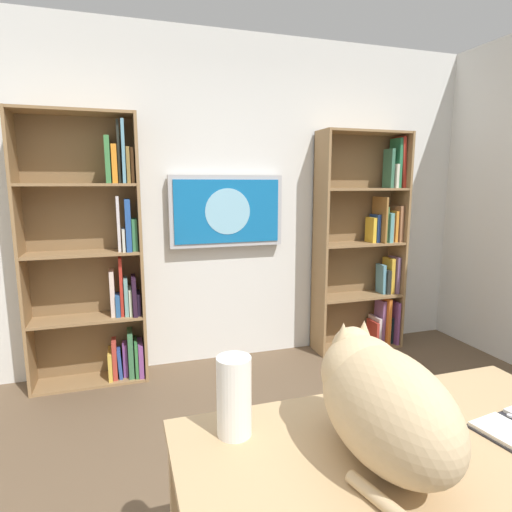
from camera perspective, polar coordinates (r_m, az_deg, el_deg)
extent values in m
cube|color=silver|center=(3.58, -3.59, 7.24)|extent=(4.52, 0.06, 2.70)
cube|color=#937047|center=(4.11, 18.67, 1.83)|extent=(0.02, 0.28, 1.95)
cube|color=#937047|center=(3.70, 8.65, 1.39)|extent=(0.02, 0.28, 1.95)
cube|color=brown|center=(4.00, 12.93, 1.89)|extent=(0.82, 0.01, 1.95)
cube|color=#937047|center=(4.13, 13.36, -11.73)|extent=(0.77, 0.27, 0.02)
cube|color=#937047|center=(3.98, 13.64, -5.26)|extent=(0.77, 0.27, 0.02)
cube|color=#937047|center=(3.89, 13.93, 1.63)|extent=(0.77, 0.27, 0.02)
cube|color=#937047|center=(3.85, 14.23, 8.75)|extent=(0.77, 0.27, 0.02)
cube|color=#937047|center=(3.87, 14.54, 15.90)|extent=(0.77, 0.27, 0.02)
cube|color=#7D437D|center=(4.24, 17.85, -8.34)|extent=(0.03, 0.23, 0.40)
cube|color=black|center=(4.26, 17.46, -9.36)|extent=(0.02, 0.14, 0.25)
cube|color=beige|center=(4.25, 17.13, -9.73)|extent=(0.03, 0.13, 0.20)
cube|color=orange|center=(4.19, 16.85, -8.23)|extent=(0.03, 0.21, 0.44)
cube|color=#825282|center=(4.18, 16.38, -8.46)|extent=(0.04, 0.15, 0.42)
cube|color=silver|center=(4.19, 15.75, -9.53)|extent=(0.03, 0.19, 0.25)
cube|color=#B5352A|center=(4.17, 15.50, -9.89)|extent=(0.03, 0.18, 0.22)
cube|color=slate|center=(4.13, 18.16, -2.39)|extent=(0.03, 0.15, 0.34)
cube|color=gold|center=(4.12, 17.48, -2.47)|extent=(0.04, 0.15, 0.33)
cube|color=#252724|center=(4.09, 17.08, -3.29)|extent=(0.04, 0.14, 0.22)
cube|color=#5C9AB2|center=(4.07, 16.54, -2.96)|extent=(0.04, 0.12, 0.27)
cube|color=#A36D49|center=(4.06, 18.43, 4.20)|extent=(0.04, 0.17, 0.32)
cube|color=orange|center=(4.03, 18.05, 3.86)|extent=(0.03, 0.13, 0.28)
cube|color=#A0613D|center=(4.03, 17.50, 3.40)|extent=(0.03, 0.14, 0.21)
cube|color=#5C9E9E|center=(4.01, 17.01, 3.77)|extent=(0.04, 0.23, 0.26)
cube|color=#41733F|center=(3.98, 16.69, 4.13)|extent=(0.04, 0.16, 0.32)
cube|color=#9E6E35|center=(3.95, 16.37, 4.75)|extent=(0.02, 0.23, 0.41)
cube|color=navy|center=(3.95, 15.76, 3.64)|extent=(0.03, 0.14, 0.25)
cube|color=yellow|center=(3.93, 15.26, 3.44)|extent=(0.03, 0.14, 0.22)
cube|color=#B22F23|center=(4.06, 18.79, 11.86)|extent=(0.05, 0.17, 0.45)
cube|color=#2B7449|center=(4.04, 18.36, 11.81)|extent=(0.03, 0.16, 0.43)
cube|color=silver|center=(4.01, 17.85, 10.24)|extent=(0.03, 0.20, 0.21)
cube|color=#396F53|center=(3.98, 17.50, 11.21)|extent=(0.03, 0.13, 0.34)
cube|color=#937047|center=(3.32, -15.33, 0.68)|extent=(0.02, 0.28, 2.01)
cube|color=#937047|center=(3.39, -29.19, -0.05)|extent=(0.02, 0.28, 2.01)
cube|color=brown|center=(3.46, -22.16, 0.66)|extent=(0.84, 0.01, 2.01)
cube|color=#937047|center=(3.62, -21.27, -15.40)|extent=(0.79, 0.27, 0.02)
cube|color=#937047|center=(3.44, -21.78, -7.87)|extent=(0.79, 0.27, 0.02)
cube|color=#937047|center=(3.33, -22.33, 0.31)|extent=(0.79, 0.27, 0.02)
cube|color=#937047|center=(3.29, -22.90, 8.88)|extent=(0.79, 0.27, 0.02)
cube|color=#937047|center=(3.32, -23.50, 17.45)|extent=(0.79, 0.27, 0.02)
cube|color=#86478E|center=(3.54, -15.33, -13.11)|extent=(0.04, 0.22, 0.26)
cube|color=#377C3F|center=(3.55, -15.89, -13.00)|extent=(0.02, 0.23, 0.27)
cube|color=#3A7148|center=(3.54, -16.59, -12.42)|extent=(0.04, 0.22, 0.35)
cube|color=#7F428D|center=(3.55, -17.27, -13.13)|extent=(0.03, 0.12, 0.26)
cube|color=#2D4C99|center=(3.54, -17.93, -13.57)|extent=(0.04, 0.14, 0.23)
cube|color=#B33B30|center=(3.53, -18.56, -13.01)|extent=(0.03, 0.15, 0.30)
cube|color=gold|center=(3.57, -19.08, -13.58)|extent=(0.03, 0.22, 0.21)
cube|color=black|center=(3.39, -15.57, -6.10)|extent=(0.02, 0.18, 0.17)
cube|color=#2A162A|center=(3.37, -16.14, -5.12)|extent=(0.03, 0.21, 0.30)
cube|color=beige|center=(3.40, -16.63, -5.81)|extent=(0.02, 0.20, 0.21)
cube|color=#6FA49E|center=(3.38, -17.15, -5.22)|extent=(0.03, 0.17, 0.28)
cube|color=red|center=(3.37, -17.76, -3.85)|extent=(0.02, 0.16, 0.45)
cube|color=#2A5891|center=(3.39, -18.17, -6.28)|extent=(0.03, 0.14, 0.16)
cube|color=beige|center=(3.39, -18.84, -4.73)|extent=(0.03, 0.15, 0.35)
cube|color=#3E844D|center=(3.29, -16.12, 2.83)|extent=(0.04, 0.16, 0.24)
cube|color=#254E99|center=(3.27, -16.92, 4.04)|extent=(0.04, 0.21, 0.38)
cube|color=beige|center=(3.29, -17.47, 2.16)|extent=(0.02, 0.20, 0.17)
cube|color=silver|center=(3.27, -18.10, 4.18)|extent=(0.02, 0.15, 0.40)
cube|color=olive|center=(3.28, -16.40, 11.65)|extent=(0.02, 0.15, 0.25)
cube|color=olive|center=(3.28, -16.92, 11.65)|extent=(0.02, 0.18, 0.26)
cube|color=#619BB1|center=(3.27, -17.52, 13.27)|extent=(0.03, 0.20, 0.44)
cube|color=black|center=(3.28, -18.07, 13.19)|extent=(0.02, 0.16, 0.44)
cube|color=orange|center=(3.27, -18.59, 11.68)|extent=(0.04, 0.24, 0.27)
cube|color=#3C7D41|center=(3.27, -19.40, 12.14)|extent=(0.03, 0.23, 0.33)
cube|color=#B7B7BC|center=(3.49, -3.99, 6.07)|extent=(0.94, 0.06, 0.58)
cube|color=#146BB2|center=(3.46, -3.86, 6.03)|extent=(0.87, 0.01, 0.51)
cylinder|color=#8CCCEA|center=(3.45, -3.84, 6.03)|extent=(0.38, 0.00, 0.38)
cube|color=tan|center=(1.51, 19.63, -22.90)|extent=(1.42, 0.69, 0.03)
cube|color=tan|center=(2.29, 28.60, -22.08)|extent=(0.06, 0.06, 0.69)
ellipsoid|color=#D1B284|center=(1.31, 17.18, -19.10)|extent=(0.29, 0.54, 0.33)
ellipsoid|color=#D1B284|center=(1.38, 14.33, -15.48)|extent=(0.25, 0.29, 0.25)
sphere|color=#D1B284|center=(1.41, 12.98, -12.00)|extent=(0.13, 0.13, 0.13)
cone|color=#D1B284|center=(1.41, 14.38, -9.86)|extent=(0.06, 0.06, 0.07)
cone|color=#D1B284|center=(1.37, 11.71, -10.28)|extent=(0.06, 0.06, 0.07)
cone|color=beige|center=(1.40, 14.50, -10.12)|extent=(0.03, 0.03, 0.05)
cone|color=beige|center=(1.37, 11.82, -10.56)|extent=(0.03, 0.03, 0.05)
cube|color=#26262B|center=(1.65, 31.30, -20.20)|extent=(0.18, 0.24, 0.01)
cube|color=white|center=(1.64, 31.33, -19.93)|extent=(0.17, 0.23, 0.01)
cylinder|color=silver|center=(1.74, 31.11, -18.00)|extent=(0.02, 0.02, 0.01)
cylinder|color=white|center=(1.40, -2.98, -18.42)|extent=(0.11, 0.11, 0.26)
cylinder|color=white|center=(1.71, 17.54, -16.34)|extent=(0.08, 0.08, 0.10)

